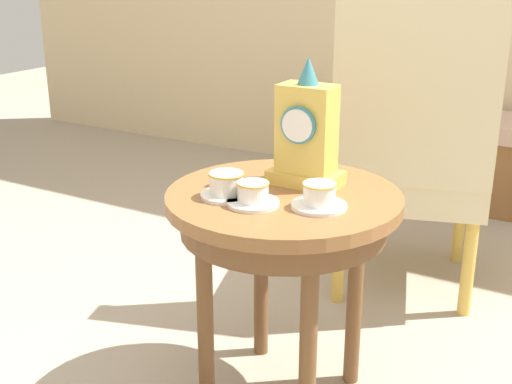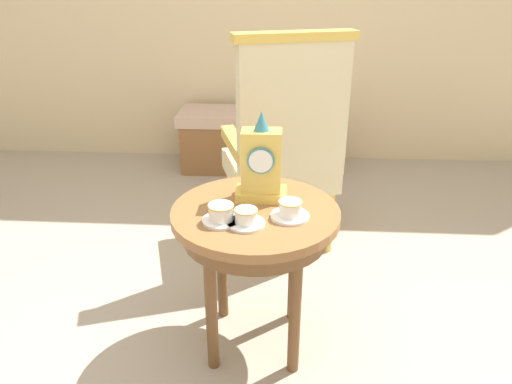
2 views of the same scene
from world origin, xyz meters
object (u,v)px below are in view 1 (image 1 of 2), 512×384
(mantel_clock, at_px, (306,135))
(window_bench, at_px, (429,153))
(side_table, at_px, (283,222))
(teacup_right, at_px, (253,195))
(teacup_left, at_px, (226,186))
(armchair, at_px, (412,137))
(teacup_center, at_px, (319,197))

(mantel_clock, distance_m, window_bench, 1.86)
(side_table, height_order, mantel_clock, mantel_clock)
(teacup_right, height_order, mantel_clock, mantel_clock)
(teacup_left, xyz_separation_m, window_bench, (-0.02, 1.97, -0.41))
(teacup_left, bearing_deg, teacup_right, -10.21)
(side_table, relative_size, armchair, 0.54)
(mantel_clock, bearing_deg, armchair, 82.88)
(side_table, height_order, window_bench, side_table)
(side_table, distance_m, mantel_clock, 0.24)
(teacup_center, relative_size, window_bench, 0.13)
(side_table, distance_m, teacup_center, 0.17)
(armchair, bearing_deg, mantel_clock, -97.12)
(teacup_right, xyz_separation_m, armchair, (0.12, 0.87, -0.04))
(mantel_clock, bearing_deg, teacup_left, -123.56)
(teacup_left, bearing_deg, side_table, 41.96)
(teacup_left, relative_size, teacup_right, 1.02)
(teacup_left, bearing_deg, window_bench, 90.61)
(side_table, bearing_deg, mantel_clock, 79.98)
(side_table, height_order, teacup_right, teacup_right)
(teacup_right, distance_m, teacup_center, 0.16)
(teacup_right, distance_m, window_bench, 2.03)
(mantel_clock, xyz_separation_m, armchair, (0.08, 0.66, -0.14))
(teacup_left, relative_size, window_bench, 0.12)
(side_table, bearing_deg, teacup_left, -138.04)
(teacup_left, bearing_deg, armchair, 76.20)
(side_table, xyz_separation_m, armchair, (0.10, 0.75, 0.07))
(teacup_right, bearing_deg, mantel_clock, 78.81)
(teacup_right, bearing_deg, teacup_center, 22.58)
(teacup_left, distance_m, mantel_clock, 0.25)
(armchair, bearing_deg, teacup_left, -103.80)
(teacup_left, height_order, armchair, armchair)
(armchair, bearing_deg, teacup_right, -98.10)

